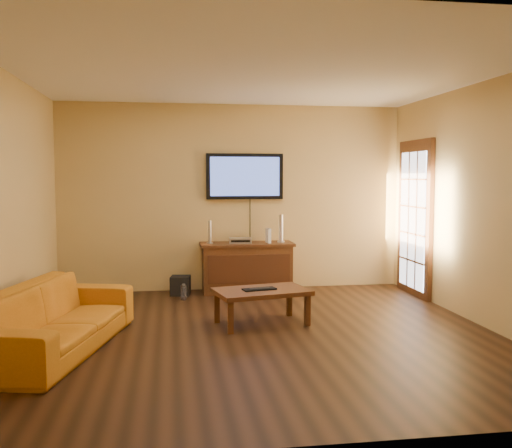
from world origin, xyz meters
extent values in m
plane|color=black|center=(0.00, 0.00, 0.00)|extent=(5.00, 5.00, 0.00)
plane|color=tan|center=(0.00, 2.50, 1.35)|extent=(5.00, 0.00, 5.00)
plane|color=tan|center=(-2.50, 0.00, 1.35)|extent=(0.00, 5.00, 5.00)
plane|color=tan|center=(2.50, 0.00, 1.35)|extent=(0.00, 5.00, 5.00)
plane|color=white|center=(0.00, 0.00, 2.70)|extent=(5.00, 5.00, 0.00)
cube|color=#462410|center=(2.46, 1.70, 1.05)|extent=(0.06, 1.02, 2.22)
cube|color=white|center=(2.42, 1.70, 1.05)|extent=(0.01, 0.79, 1.89)
cube|color=#462410|center=(0.17, 2.24, 0.33)|extent=(1.26, 0.47, 0.67)
cube|color=black|center=(0.17, 2.00, 0.37)|extent=(1.16, 0.02, 0.40)
cube|color=#462410|center=(0.17, 2.24, 0.69)|extent=(1.33, 0.51, 0.04)
cube|color=black|center=(0.17, 2.46, 1.66)|extent=(1.12, 0.07, 0.66)
cube|color=#4157A9|center=(0.17, 2.42, 1.66)|extent=(1.01, 0.01, 0.56)
cube|color=#462410|center=(0.09, 0.42, 0.37)|extent=(1.13, 0.82, 0.05)
cube|color=#462410|center=(-0.30, 0.08, 0.17)|extent=(0.06, 0.06, 0.35)
cube|color=#462410|center=(0.58, 0.28, 0.17)|extent=(0.06, 0.06, 0.35)
cube|color=#462410|center=(-0.40, 0.56, 0.17)|extent=(0.06, 0.06, 0.35)
cube|color=#462410|center=(0.48, 0.76, 0.17)|extent=(0.06, 0.06, 0.35)
imported|color=orange|center=(-2.01, -0.25, 0.42)|extent=(1.13, 2.25, 0.85)
cylinder|color=silver|center=(-0.36, 2.24, 0.72)|extent=(0.09, 0.09, 0.01)
cylinder|color=silver|center=(-0.36, 2.24, 0.88)|extent=(0.05, 0.05, 0.31)
cylinder|color=silver|center=(0.67, 2.26, 0.72)|extent=(0.11, 0.11, 0.02)
cylinder|color=silver|center=(0.67, 2.26, 0.92)|extent=(0.06, 0.06, 0.38)
cube|color=silver|center=(0.08, 2.26, 0.75)|extent=(0.34, 0.26, 0.07)
cube|color=white|center=(0.47, 2.20, 0.81)|extent=(0.06, 0.16, 0.21)
cube|color=black|center=(-0.78, 2.17, 0.13)|extent=(0.30, 0.30, 0.26)
cylinder|color=white|center=(-0.75, 1.83, 0.10)|extent=(0.08, 0.08, 0.20)
sphere|color=white|center=(-0.75, 1.83, 0.21)|extent=(0.04, 0.04, 0.04)
cube|color=black|center=(0.06, 0.40, 0.40)|extent=(0.39, 0.22, 0.02)
cube|color=black|center=(0.06, 0.40, 0.42)|extent=(0.26, 0.15, 0.01)
camera|label=1|loc=(-0.91, -5.80, 1.66)|focal=40.00mm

